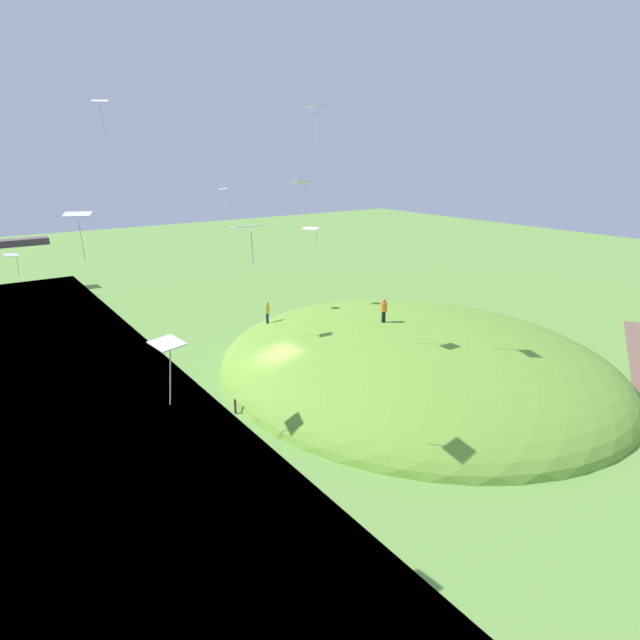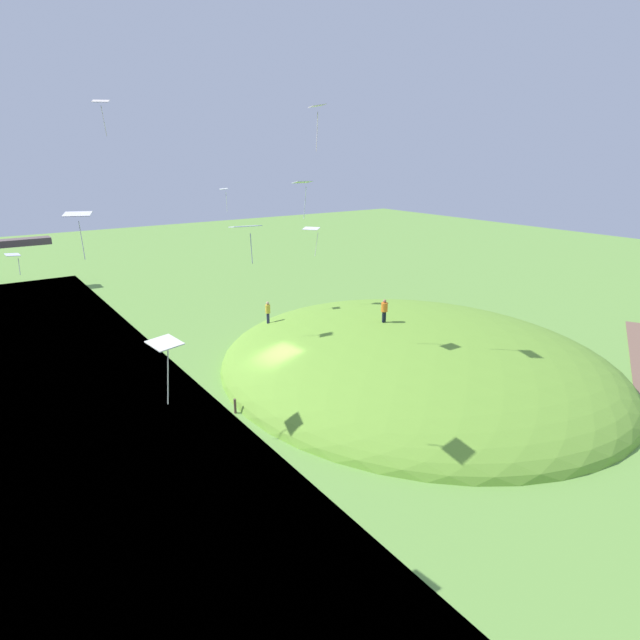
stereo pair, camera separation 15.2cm
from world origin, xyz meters
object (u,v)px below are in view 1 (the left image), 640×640
Objects in this scene: kite_8 at (78,216)px; mooring_post at (235,406)px; kite_3 at (317,109)px; kite_6 at (100,103)px; person_with_child at (267,310)px; kite_5 at (167,346)px; person_near_shore at (384,308)px; kite_4 at (246,228)px; kite_0 at (12,256)px; kite_1 at (311,230)px; kite_2 at (302,184)px; kite_7 at (223,190)px.

mooring_post is (6.35, -1.49, -10.53)m from kite_8.
kite_6 is (-8.25, 9.53, 0.52)m from kite_3.
kite_6 reaches higher than kite_8.
kite_5 is at bearing -110.94° from person_with_child.
kite_5 reaches higher than person_near_shore.
kite_6 is at bearing 107.20° from mooring_post.
kite_4 is 0.73× the size of kite_5.
kite_0 is at bearing 126.09° from mooring_post.
kite_8 is at bearing 166.81° from mooring_post.
kite_1 is at bearing 96.19° from person_near_shore.
kite_8 is at bearing -113.78° from kite_6.
kite_0 is 0.61× the size of kite_5.
person_with_child is 11.00m from mooring_post.
kite_2 is (13.22, -11.01, 4.13)m from kite_0.
person_near_shore is at bearing -30.77° from kite_6.
kite_8 reaches higher than person_near_shore.
kite_7 is 16.51m from mooring_post.
kite_7 is (8.20, 2.06, -5.19)m from kite_6.
kite_6 is at bearing 176.47° from kite_1.
person_with_child is at bearing -11.80° from kite_0.
kite_6 is (5.47, -2.13, 8.41)m from kite_0.
kite_2 reaches higher than kite_7.
mooring_post is at bearing -174.54° from kite_2.
kite_4 is at bearing -55.45° from kite_8.
kite_2 is at bearing -126.75° from kite_1.
kite_3 is at bearing -168.67° from person_near_shore.
mooring_post is (-6.83, -8.30, -2.34)m from person_with_child.
kite_6 is (-9.72, 1.05, 13.55)m from person_with_child.
person_near_shore is 0.94× the size of kite_7.
kite_5 is (-17.99, -10.53, 4.41)m from person_near_shore.
kite_7 reaches higher than kite_5.
kite_4 is 18.15m from kite_7.
person_near_shore is 0.99× the size of kite_4.
kite_8 is at bearing 88.92° from kite_5.
kite_1 is at bearing 53.25° from kite_2.
kite_6 reaches higher than kite_3.
kite_0 is at bearing 179.69° from kite_7.
kite_7 is (-1.52, 3.10, 8.36)m from person_with_child.
kite_3 is 12.78m from kite_8.
mooring_post is at bearing -114.97° from kite_7.
kite_1 is 0.92× the size of kite_3.
kite_7 is 15.30m from kite_8.
kite_2 reaches higher than mooring_post.
kite_3 is 12.49m from kite_7.
kite_4 is at bearing -138.00° from kite_2.
kite_8 reaches higher than kite_5.
kite_0 is 0.67× the size of kite_6.
kite_3 is at bearing -49.11° from kite_6.
mooring_post is (6.56, 9.71, -7.88)m from kite_5.
kite_2 reaches higher than kite_8.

